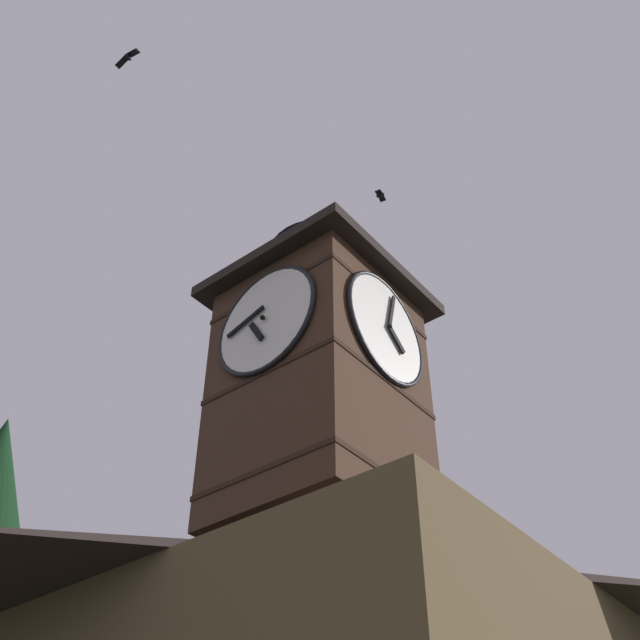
# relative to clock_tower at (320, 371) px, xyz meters

# --- Properties ---
(clock_tower) EXTENTS (3.89, 3.89, 8.22)m
(clock_tower) POSITION_rel_clock_tower_xyz_m (0.00, 0.00, 0.00)
(clock_tower) COLOR #422B1E
(clock_tower) RESTS_ON building_main
(flying_bird_high) EXTENTS (0.52, 0.30, 0.15)m
(flying_bird_high) POSITION_rel_clock_tower_xyz_m (-4.08, -0.85, 9.53)
(flying_bird_high) COLOR black
(flying_bird_low) EXTENTS (0.19, 0.72, 0.15)m
(flying_bird_low) POSITION_rel_clock_tower_xyz_m (4.92, -1.67, 6.83)
(flying_bird_low) COLOR black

